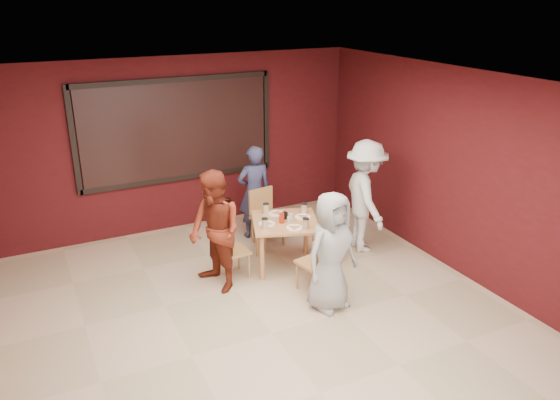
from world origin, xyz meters
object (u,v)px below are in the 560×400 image
chair_right (333,231)px  diner_back (254,192)px  chair_front (318,261)px  chair_left (229,249)px  diner_left (215,232)px  chair_back (265,213)px  dining_table (285,226)px  diner_front (331,252)px  diner_right (366,196)px

chair_right → diner_back: size_ratio=0.53×
chair_front → chair_left: 1.24m
chair_front → diner_left: size_ratio=0.50×
chair_back → diner_back: diner_back is taller
dining_table → diner_front: 1.21m
chair_back → diner_back: bearing=97.0°
chair_left → diner_left: 0.47m
chair_left → diner_back: diner_back is taller
chair_front → diner_front: (-0.04, -0.37, 0.30)m
chair_front → chair_left: size_ratio=1.04×
chair_left → diner_front: 1.53m
diner_left → diner_right: (2.41, 0.12, 0.05)m
chair_back → diner_left: bearing=-140.0°
chair_front → diner_back: 2.01m
dining_table → chair_left: dining_table is taller
chair_front → diner_back: size_ratio=0.54×
chair_left → diner_right: bearing=-1.4°
diner_front → diner_back: size_ratio=1.01×
chair_back → diner_back: (-0.04, 0.32, 0.26)m
diner_right → dining_table: bearing=103.3°
dining_table → chair_front: (0.05, -0.84, -0.17)m
diner_right → chair_front: bearing=136.7°
diner_front → diner_right: bearing=28.9°
diner_back → diner_left: size_ratio=0.93×
diner_front → dining_table: bearing=77.6°
chair_front → diner_right: (1.28, 0.82, 0.40)m
chair_back → diner_left: (-1.16, -0.97, 0.31)m
chair_right → diner_back: bearing=118.4°
chair_left → diner_left: diner_left is taller
chair_right → diner_right: size_ratio=0.46×
diner_back → chair_back: bearing=100.9°
chair_right → diner_front: 1.34m
diner_front → chair_right: bearing=44.1°
diner_front → diner_right: diner_right is taller
dining_table → chair_front: dining_table is taller
diner_front → diner_left: 1.53m
chair_right → diner_front: diner_front is taller
chair_right → diner_back: (-0.68, 1.26, 0.30)m
chair_right → diner_front: bearing=-122.8°
chair_left → chair_right: 1.56m
dining_table → diner_back: size_ratio=0.76×
chair_back → diner_left: diner_left is taller
dining_table → chair_right: size_ratio=1.45×
diner_right → diner_left: bearing=106.8°
diner_front → diner_left: bearing=122.5°
diner_left → chair_left: bearing=111.9°
diner_back → diner_right: 1.75m
diner_front → chair_front: bearing=70.9°
diner_front → diner_right: 1.78m
dining_table → diner_left: diner_left is taller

